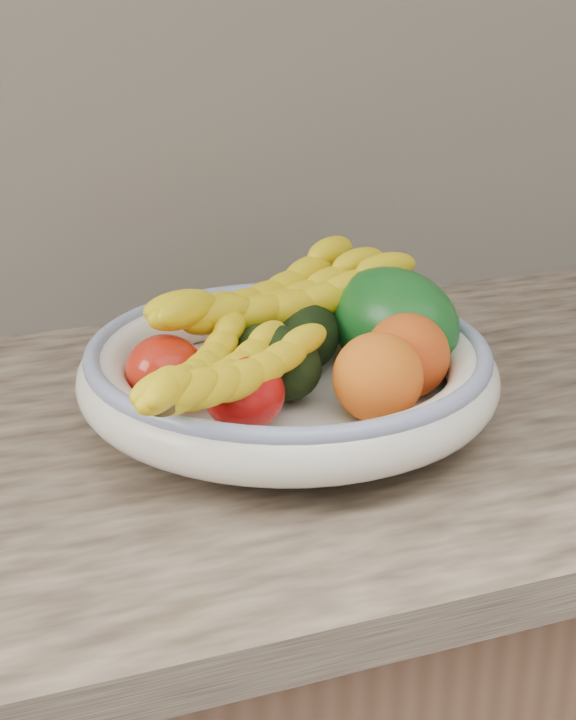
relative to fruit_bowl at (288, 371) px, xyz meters
The scene contains 14 objects.
fruit_bowl is the anchor object (origin of this frame).
clementine_back_left 0.08m from the fruit_bowl, 102.86° to the left, with size 0.05×0.05×0.05m, color #E45404.
clementine_back_right 0.12m from the fruit_bowl, 76.26° to the left, with size 0.06×0.06×0.05m, color #FF5C05.
clementine_back_mid 0.06m from the fruit_bowl, 100.06° to the left, with size 0.05×0.05×0.04m, color orange.
clementine_extra 0.09m from the fruit_bowl, 84.15° to the left, with size 0.05×0.05×0.05m, color #F26005.
tomato_left 0.12m from the fruit_bowl, behind, with size 0.07×0.07×0.06m, color red.
tomato_near_left 0.09m from the fruit_bowl, 134.94° to the right, with size 0.07×0.07×0.06m, color #B50E0F.
avocado_center 0.02m from the fruit_bowl, 150.13° to the right, with size 0.07×0.10×0.07m, color black.
avocado_right 0.06m from the fruit_bowl, 54.89° to the left, with size 0.07×0.10×0.07m, color black.
green_mango 0.12m from the fruit_bowl, 10.43° to the left, with size 0.10×0.15×0.11m, color #0D4915.
peach_front 0.10m from the fruit_bowl, 55.02° to the right, with size 0.08×0.08×0.08m, color orange.
peach_right 0.11m from the fruit_bowl, 24.89° to the right, with size 0.08×0.08×0.08m, color orange.
banana_bunch_back 0.08m from the fruit_bowl, 79.74° to the left, with size 0.31×0.12×0.09m, color yellow, non-canonical shape.
banana_bunch_front 0.12m from the fruit_bowl, 139.56° to the right, with size 0.25×0.10×0.07m, color yellow, non-canonical shape.
Camera 1 is at (-0.29, 0.85, 1.31)m, focal length 50.00 mm.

